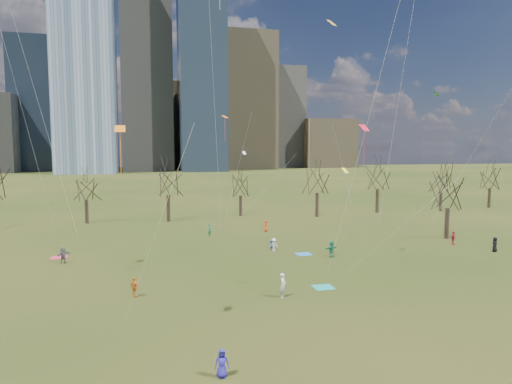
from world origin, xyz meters
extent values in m
plane|color=black|center=(0.00, 0.00, 0.00)|extent=(500.00, 500.00, 0.00)
cube|color=slate|center=(-35.00, 190.00, 59.00)|extent=(26.00, 26.00, 118.00)
cube|color=slate|center=(-8.00, 205.00, 47.50)|extent=(24.00, 24.00, 95.00)
cube|color=#384C66|center=(18.00, 195.00, 52.50)|extent=(22.00, 22.00, 105.00)
cube|color=#726347|center=(45.00, 215.00, 36.00)|extent=(28.00, 28.00, 72.00)
cube|color=#384C66|center=(-60.00, 220.00, 32.50)|extent=(25.00, 25.00, 65.00)
cube|color=slate|center=(70.00, 230.00, 29.00)|extent=(22.00, 22.00, 58.00)
cube|color=#726347|center=(5.00, 240.00, 24.00)|extent=(30.00, 30.00, 48.00)
cube|color=#726347|center=(95.00, 225.00, 14.00)|extent=(30.00, 28.00, 28.00)
cylinder|color=black|center=(-19.00, 41.00, 1.80)|extent=(0.52, 0.52, 3.60)
cylinder|color=black|center=(-7.00, 40.00, 2.02)|extent=(0.54, 0.54, 4.05)
cylinder|color=black|center=(5.00, 43.00, 1.69)|extent=(0.51, 0.51, 3.38)
cylinder|color=black|center=(17.00, 39.00, 1.98)|extent=(0.54, 0.54, 3.96)
cylinder|color=black|center=(29.00, 41.00, 2.07)|extent=(0.54, 0.54, 4.14)
cylinder|color=black|center=(41.00, 40.00, 1.75)|extent=(0.52, 0.52, 3.51)
cylinder|color=black|center=(53.00, 42.00, 1.87)|extent=(0.53, 0.53, 3.74)
cylinder|color=black|center=(26.00, 18.00, 1.91)|extent=(0.53, 0.53, 3.83)
cube|color=teal|center=(3.37, 2.87, 0.01)|extent=(1.60, 1.50, 0.03)
cube|color=#266FB5|center=(5.79, 14.22, 0.01)|extent=(1.60, 1.50, 0.03)
cube|color=#CF2947|center=(-19.25, 18.93, 0.01)|extent=(1.60, 1.50, 0.03)
imported|color=#282398|center=(-7.05, -9.57, 0.73)|extent=(0.75, 0.53, 1.46)
imported|color=silver|center=(-0.54, 1.30, 0.93)|extent=(0.73, 0.81, 1.85)
imported|color=orange|center=(-11.44, 4.05, 0.76)|extent=(0.85, 0.93, 1.52)
imported|color=#1C7F5F|center=(8.12, 12.33, 0.86)|extent=(1.67, 0.96, 1.72)
imported|color=black|center=(26.37, 10.32, 0.81)|extent=(0.94, 0.85, 1.62)
imported|color=#294CB3|center=(2.93, 16.84, 0.56)|extent=(0.63, 0.68, 1.11)
imported|color=white|center=(3.08, 16.38, 0.72)|extent=(1.06, 0.98, 1.44)
imported|color=#B11935|center=(24.42, 14.64, 0.78)|extent=(0.97, 0.83, 1.56)
imported|color=#5C5D60|center=(-18.40, 16.25, 0.84)|extent=(1.47, 1.43, 1.67)
imported|color=#D14517|center=(5.35, 28.09, 0.77)|extent=(0.69, 0.86, 1.54)
imported|color=#186E49|center=(-2.55, 26.38, 0.82)|extent=(0.51, 0.66, 1.63)
plane|color=orange|center=(-11.79, -4.19, 12.33)|extent=(0.85, 0.75, 0.40)
cylinder|color=silver|center=(-10.09, -7.49, 6.86)|extent=(3.43, 6.63, 10.94)
cylinder|color=orange|center=(-11.79, -4.19, 10.73)|extent=(0.04, 0.04, 2.70)
plane|color=gold|center=(3.50, 2.30, 20.69)|extent=(1.06, 0.99, 0.55)
cylinder|color=silver|center=(4.35, -1.13, 11.04)|extent=(1.71, 6.88, 19.29)
plane|color=red|center=(10.03, 9.38, 13.19)|extent=(1.16, 0.97, 0.66)
cylinder|color=silver|center=(7.06, 6.27, 7.29)|extent=(5.96, 6.23, 11.80)
cylinder|color=red|center=(10.03, 9.38, 11.30)|extent=(0.04, 0.04, 3.15)
cylinder|color=silver|center=(-3.64, 14.08, 14.66)|extent=(2.40, 7.55, 26.53)
cylinder|color=silver|center=(-2.45, 17.84, 26.67)|extent=(0.04, 0.04, 2.10)
plane|color=green|center=(26.13, 21.35, 18.20)|extent=(0.68, 0.89, 0.57)
cylinder|color=silver|center=(27.66, 16.61, 9.80)|extent=(3.09, 9.50, 16.81)
plane|color=blue|center=(-20.73, 25.86, 24.44)|extent=(1.23, 1.24, 0.31)
cylinder|color=silver|center=(-22.40, 22.49, 12.92)|extent=(3.36, 6.74, 23.05)
plane|color=orange|center=(0.45, 31.74, 15.55)|extent=(1.26, 1.22, 0.40)
cylinder|color=silver|center=(1.26, 27.10, 8.48)|extent=(1.64, 9.30, 14.16)
cylinder|color=orange|center=(0.45, 31.74, 13.77)|extent=(0.04, 0.04, 3.00)
plane|color=yellow|center=(4.27, 1.10, 9.56)|extent=(0.75, 0.69, 0.39)
cylinder|color=silver|center=(5.84, -3.36, 5.48)|extent=(3.15, 8.93, 8.17)
cylinder|color=silver|center=(20.24, 20.51, 17.01)|extent=(2.22, 4.02, 31.22)
plane|color=white|center=(4.35, 37.16, 10.54)|extent=(0.82, 0.66, 0.52)
cylinder|color=silver|center=(7.43, 33.85, 5.97)|extent=(6.18, 6.64, 9.16)
cylinder|color=silver|center=(-21.16, 20.05, 17.40)|extent=(6.83, 4.15, 32.00)
camera|label=1|loc=(-10.56, -30.79, 11.24)|focal=32.00mm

